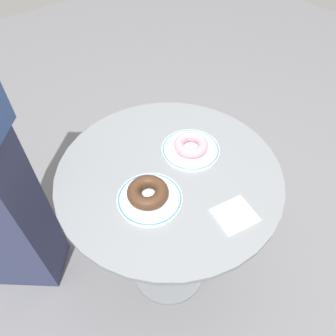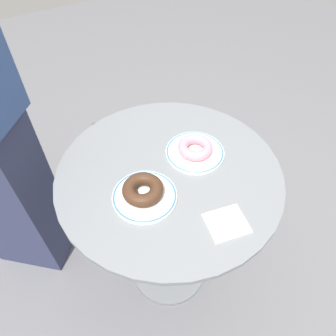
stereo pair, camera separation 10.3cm
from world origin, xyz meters
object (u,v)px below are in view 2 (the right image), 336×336
at_px(cafe_table, 169,209).
at_px(plate_left, 145,196).
at_px(paper_napkin, 227,223).
at_px(donut_chocolate, 143,189).
at_px(donut_pink_frosted, 195,147).
at_px(plate_right, 195,152).

bearing_deg(cafe_table, plate_left, -156.14).
relative_size(plate_left, paper_napkin, 1.75).
bearing_deg(donut_chocolate, paper_napkin, -52.91).
relative_size(donut_pink_frosted, paper_napkin, 1.04).
relative_size(plate_left, plate_right, 0.99).
bearing_deg(donut_chocolate, plate_right, 16.64).
relative_size(cafe_table, plate_right, 3.76).
bearing_deg(plate_left, cafe_table, 23.86).
relative_size(cafe_table, plate_left, 3.81).
xyz_separation_m(cafe_table, donut_pink_frosted, (0.12, 0.03, 0.25)).
relative_size(plate_right, donut_pink_frosted, 1.70).
xyz_separation_m(donut_chocolate, paper_napkin, (0.16, -0.21, -0.03)).
xyz_separation_m(cafe_table, plate_right, (0.12, 0.03, 0.22)).
bearing_deg(cafe_table, plate_right, 12.25).
distance_m(plate_right, paper_napkin, 0.29).
height_order(plate_right, donut_pink_frosted, donut_pink_frosted).
xyz_separation_m(plate_left, paper_napkin, (0.16, -0.20, -0.00)).
xyz_separation_m(plate_left, plate_right, (0.24, 0.08, 0.00)).
distance_m(cafe_table, plate_right, 0.25).
bearing_deg(cafe_table, donut_chocolate, -159.19).
relative_size(cafe_table, paper_napkin, 6.68).
bearing_deg(donut_pink_frosted, plate_right, 20.56).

